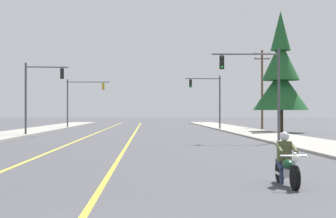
{
  "coord_description": "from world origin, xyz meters",
  "views": [
    {
      "loc": [
        0.97,
        -7.54,
        1.99
      ],
      "look_at": [
        1.9,
        16.45,
        2.14
      ],
      "focal_mm": 57.69,
      "sensor_mm": 36.0,
      "label": 1
    }
  ],
  "objects_px": {
    "motorcycle_with_rider": "(286,164)",
    "conifer_tree_right_verge_far": "(281,77)",
    "traffic_signal_near_right": "(260,81)",
    "traffic_signal_near_left": "(38,89)",
    "traffic_signal_mid_left": "(80,96)",
    "traffic_signal_mid_right": "(210,94)",
    "utility_pole_right_far": "(262,87)"
  },
  "relations": [
    {
      "from": "motorcycle_with_rider",
      "to": "conifer_tree_right_verge_far",
      "type": "distance_m",
      "value": 39.42
    },
    {
      "from": "traffic_signal_near_right",
      "to": "traffic_signal_near_left",
      "type": "height_order",
      "value": "same"
    },
    {
      "from": "traffic_signal_near_left",
      "to": "traffic_signal_mid_left",
      "type": "bearing_deg",
      "value": 88.11
    },
    {
      "from": "motorcycle_with_rider",
      "to": "traffic_signal_mid_left",
      "type": "distance_m",
      "value": 55.87
    },
    {
      "from": "traffic_signal_mid_left",
      "to": "conifer_tree_right_verge_far",
      "type": "relative_size",
      "value": 0.52
    },
    {
      "from": "traffic_signal_near_left",
      "to": "traffic_signal_mid_right",
      "type": "bearing_deg",
      "value": 42.54
    },
    {
      "from": "utility_pole_right_far",
      "to": "conifer_tree_right_verge_far",
      "type": "relative_size",
      "value": 0.8
    },
    {
      "from": "traffic_signal_near_right",
      "to": "traffic_signal_near_left",
      "type": "xyz_separation_m",
      "value": [
        -16.73,
        10.84,
        -0.06
      ]
    },
    {
      "from": "traffic_signal_mid_right",
      "to": "traffic_signal_mid_left",
      "type": "relative_size",
      "value": 1.0
    },
    {
      "from": "traffic_signal_near_left",
      "to": "conifer_tree_right_verge_far",
      "type": "xyz_separation_m",
      "value": [
        22.41,
        6.26,
        1.47
      ]
    },
    {
      "from": "traffic_signal_mid_left",
      "to": "conifer_tree_right_verge_far",
      "type": "distance_m",
      "value": 27.2
    },
    {
      "from": "conifer_tree_right_verge_far",
      "to": "traffic_signal_mid_right",
      "type": "bearing_deg",
      "value": 123.8
    },
    {
      "from": "traffic_signal_near_left",
      "to": "traffic_signal_mid_left",
      "type": "relative_size",
      "value": 1.0
    },
    {
      "from": "traffic_signal_near_left",
      "to": "motorcycle_with_rider",
      "type": "bearing_deg",
      "value": -67.6
    },
    {
      "from": "traffic_signal_mid_right",
      "to": "traffic_signal_mid_left",
      "type": "distance_m",
      "value": 17.44
    },
    {
      "from": "traffic_signal_near_right",
      "to": "traffic_signal_mid_left",
      "type": "xyz_separation_m",
      "value": [
        -15.98,
        33.5,
        0.06
      ]
    },
    {
      "from": "traffic_signal_near_left",
      "to": "utility_pole_right_far",
      "type": "relative_size",
      "value": 0.65
    },
    {
      "from": "motorcycle_with_rider",
      "to": "traffic_signal_mid_left",
      "type": "relative_size",
      "value": 0.35
    },
    {
      "from": "traffic_signal_near_left",
      "to": "traffic_signal_near_right",
      "type": "bearing_deg",
      "value": -32.95
    },
    {
      "from": "traffic_signal_mid_left",
      "to": "motorcycle_with_rider",
      "type": "bearing_deg",
      "value": -77.23
    },
    {
      "from": "traffic_signal_mid_left",
      "to": "conifer_tree_right_verge_far",
      "type": "xyz_separation_m",
      "value": [
        21.66,
        -16.4,
        1.35
      ]
    },
    {
      "from": "traffic_signal_near_right",
      "to": "utility_pole_right_far",
      "type": "xyz_separation_m",
      "value": [
        6.47,
        29.33,
        1.04
      ]
    },
    {
      "from": "traffic_signal_near_right",
      "to": "utility_pole_right_far",
      "type": "relative_size",
      "value": 0.65
    },
    {
      "from": "traffic_signal_near_left",
      "to": "utility_pole_right_far",
      "type": "xyz_separation_m",
      "value": [
        23.19,
        18.49,
        1.1
      ]
    },
    {
      "from": "traffic_signal_mid_right",
      "to": "conifer_tree_right_verge_far",
      "type": "height_order",
      "value": "conifer_tree_right_verge_far"
    },
    {
      "from": "motorcycle_with_rider",
      "to": "traffic_signal_near_left",
      "type": "height_order",
      "value": "traffic_signal_near_left"
    },
    {
      "from": "traffic_signal_near_left",
      "to": "conifer_tree_right_verge_far",
      "type": "bearing_deg",
      "value": 15.61
    },
    {
      "from": "traffic_signal_near_right",
      "to": "conifer_tree_right_verge_far",
      "type": "height_order",
      "value": "conifer_tree_right_verge_far"
    },
    {
      "from": "motorcycle_with_rider",
      "to": "conifer_tree_right_verge_far",
      "type": "bearing_deg",
      "value": 76.2
    },
    {
      "from": "motorcycle_with_rider",
      "to": "conifer_tree_right_verge_far",
      "type": "relative_size",
      "value": 0.18
    },
    {
      "from": "traffic_signal_mid_right",
      "to": "traffic_signal_near_right",
      "type": "bearing_deg",
      "value": -89.45
    },
    {
      "from": "traffic_signal_near_right",
      "to": "utility_pole_right_far",
      "type": "height_order",
      "value": "utility_pole_right_far"
    }
  ]
}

